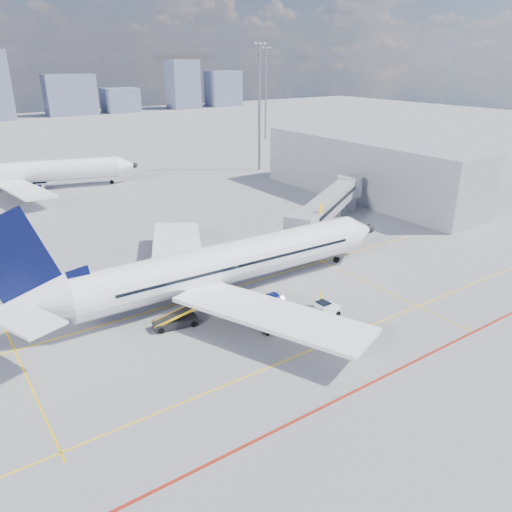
# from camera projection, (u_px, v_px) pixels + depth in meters

# --- Properties ---
(ground) EXTENTS (420.00, 420.00, 0.00)m
(ground) POSITION_uv_depth(u_px,v_px,m) (266.00, 322.00, 45.85)
(ground) COLOR gray
(ground) RESTS_ON ground
(apron_markings) EXTENTS (90.00, 35.12, 0.01)m
(apron_markings) POSITION_uv_depth(u_px,v_px,m) (288.00, 342.00, 42.56)
(apron_markings) COLOR yellow
(apron_markings) RESTS_ON ground
(jet_bridge) EXTENTS (23.55, 15.78, 6.30)m
(jet_bridge) POSITION_uv_depth(u_px,v_px,m) (331.00, 202.00, 69.83)
(jet_bridge) COLOR #93969B
(jet_bridge) RESTS_ON ground
(terminal_block) EXTENTS (10.00, 42.00, 10.00)m
(terminal_block) POSITION_uv_depth(u_px,v_px,m) (366.00, 168.00, 85.03)
(terminal_block) COLOR #93969B
(terminal_block) RESTS_ON ground
(floodlight_mast_ne) EXTENTS (3.20, 0.61, 25.45)m
(floodlight_mast_ne) POSITION_uv_depth(u_px,v_px,m) (259.00, 104.00, 102.91)
(floodlight_mast_ne) COLOR slate
(floodlight_mast_ne) RESTS_ON ground
(floodlight_mast_far) EXTENTS (3.20, 0.61, 25.45)m
(floodlight_mast_far) POSITION_uv_depth(u_px,v_px,m) (266.00, 91.00, 143.92)
(floodlight_mast_far) COLOR slate
(floodlight_mast_far) RESTS_ON ground
(main_aircraft) EXTENTS (43.12, 37.56, 12.56)m
(main_aircraft) POSITION_uv_depth(u_px,v_px,m) (215.00, 267.00, 49.67)
(main_aircraft) COLOR white
(main_aircraft) RESTS_ON ground
(second_aircraft) EXTENTS (38.80, 33.23, 11.54)m
(second_aircraft) POSITION_uv_depth(u_px,v_px,m) (25.00, 173.00, 90.10)
(second_aircraft) COLOR white
(second_aircraft) RESTS_ON ground
(baggage_tug) EXTENTS (2.49, 1.56, 1.69)m
(baggage_tug) POSITION_uv_depth(u_px,v_px,m) (325.00, 310.00, 46.29)
(baggage_tug) COLOR white
(baggage_tug) RESTS_ON ground
(cargo_dolly) EXTENTS (3.97, 2.41, 2.03)m
(cargo_dolly) POSITION_uv_depth(u_px,v_px,m) (279.00, 318.00, 44.24)
(cargo_dolly) COLOR black
(cargo_dolly) RESTS_ON ground
(belt_loader) EXTENTS (5.72, 2.29, 2.29)m
(belt_loader) POSITION_uv_depth(u_px,v_px,m) (177.00, 321.00, 44.84)
(belt_loader) COLOR black
(belt_loader) RESTS_ON ground
(ramp_worker) EXTENTS (0.64, 0.66, 1.54)m
(ramp_worker) POSITION_uv_depth(u_px,v_px,m) (321.00, 299.00, 48.45)
(ramp_worker) COLOR yellow
(ramp_worker) RESTS_ON ground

